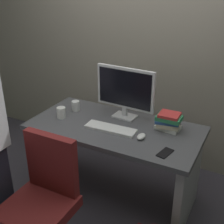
# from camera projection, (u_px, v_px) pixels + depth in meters

# --- Properties ---
(ground_plane) EXTENTS (9.00, 9.00, 0.00)m
(ground_plane) POSITION_uv_depth(u_px,v_px,m) (114.00, 195.00, 2.83)
(ground_plane) COLOR #3D3842
(wall_back) EXTENTS (6.40, 0.10, 3.00)m
(wall_back) POSITION_uv_depth(u_px,v_px,m) (155.00, 19.00, 2.89)
(wall_back) COLOR #9E9384
(wall_back) RESTS_ON ground
(desk) EXTENTS (1.44, 0.72, 0.73)m
(desk) POSITION_uv_depth(u_px,v_px,m) (115.00, 149.00, 2.62)
(desk) COLOR #4C4C51
(desk) RESTS_ON ground
(office_chair) EXTENTS (0.52, 0.52, 0.94)m
(office_chair) POSITION_uv_depth(u_px,v_px,m) (43.00, 208.00, 2.07)
(office_chair) COLOR black
(office_chair) RESTS_ON ground
(monitor) EXTENTS (0.54, 0.15, 0.46)m
(monitor) POSITION_uv_depth(u_px,v_px,m) (125.00, 90.00, 2.57)
(monitor) COLOR silver
(monitor) RESTS_ON desk
(keyboard) EXTENTS (0.43, 0.14, 0.02)m
(keyboard) POSITION_uv_depth(u_px,v_px,m) (110.00, 128.00, 2.46)
(keyboard) COLOR white
(keyboard) RESTS_ON desk
(mouse) EXTENTS (0.06, 0.10, 0.03)m
(mouse) POSITION_uv_depth(u_px,v_px,m) (141.00, 136.00, 2.33)
(mouse) COLOR white
(mouse) RESTS_ON desk
(cup_near_keyboard) EXTENTS (0.08, 0.08, 0.10)m
(cup_near_keyboard) POSITION_uv_depth(u_px,v_px,m) (61.00, 113.00, 2.65)
(cup_near_keyboard) COLOR white
(cup_near_keyboard) RESTS_ON desk
(cup_by_monitor) EXTENTS (0.07, 0.07, 0.10)m
(cup_by_monitor) POSITION_uv_depth(u_px,v_px,m) (76.00, 106.00, 2.79)
(cup_by_monitor) COLOR silver
(cup_by_monitor) RESTS_ON desk
(book_stack) EXTENTS (0.22, 0.18, 0.15)m
(book_stack) POSITION_uv_depth(u_px,v_px,m) (168.00, 122.00, 2.43)
(book_stack) COLOR white
(book_stack) RESTS_ON desk
(cell_phone) EXTENTS (0.10, 0.16, 0.01)m
(cell_phone) POSITION_uv_depth(u_px,v_px,m) (165.00, 153.00, 2.14)
(cell_phone) COLOR black
(cell_phone) RESTS_ON desk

